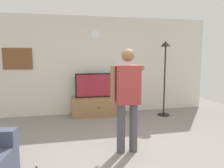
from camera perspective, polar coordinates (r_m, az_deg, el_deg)
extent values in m
plane|color=gray|center=(3.73, 4.86, -18.65)|extent=(8.40, 8.40, 0.00)
cube|color=silver|center=(6.23, -3.15, 4.81)|extent=(6.40, 0.10, 2.70)
cube|color=#997047|center=(6.02, -3.78, -5.87)|extent=(1.38, 0.45, 0.50)
sphere|color=black|center=(5.78, -3.42, -6.17)|extent=(0.04, 0.04, 0.04)
cube|color=black|center=(5.96, -3.90, -0.33)|extent=(1.17, 0.06, 0.66)
cube|color=maroon|center=(5.93, -3.85, -0.38)|extent=(1.11, 0.01, 0.60)
cylinder|color=white|center=(6.17, -4.36, 12.56)|extent=(0.25, 0.03, 0.25)
cube|color=brown|center=(6.19, -23.37, 6.06)|extent=(0.73, 0.04, 0.55)
cylinder|color=black|center=(6.26, 13.26, -7.76)|extent=(0.32, 0.32, 0.03)
cylinder|color=black|center=(6.09, 13.53, 0.79)|extent=(0.04, 0.04, 1.84)
cone|color=black|center=(6.05, 13.82, 10.15)|extent=(0.28, 0.28, 0.14)
cylinder|color=#4C4C51|center=(3.76, 2.34, -11.52)|extent=(0.14, 0.14, 0.84)
cylinder|color=#4C4C51|center=(3.82, 5.62, -11.24)|extent=(0.14, 0.14, 0.84)
cube|color=#A53838|center=(3.61, 4.10, -0.22)|extent=(0.40, 0.22, 0.64)
sphere|color=#8C6647|center=(3.58, 4.17, 7.49)|extent=(0.21, 0.21, 0.21)
cylinder|color=#8C6647|center=(3.55, 0.29, 0.14)|extent=(0.09, 0.09, 0.58)
cylinder|color=#8C6647|center=(3.94, 6.37, 4.34)|extent=(0.09, 0.58, 0.09)
cube|color=white|center=(4.24, 4.97, 4.58)|extent=(0.04, 0.12, 0.04)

